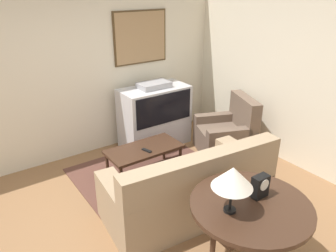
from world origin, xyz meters
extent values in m
plane|color=#8E6642|center=(0.00, 0.00, 0.00)|extent=(12.00, 12.00, 0.00)
cube|color=beige|center=(0.00, 2.13, 1.35)|extent=(12.00, 0.06, 2.70)
cube|color=#4C381E|center=(1.21, 2.08, 1.80)|extent=(0.98, 0.03, 0.86)
cube|color=#A37F56|center=(1.21, 2.07, 1.80)|extent=(0.93, 0.01, 0.81)
cube|color=beige|center=(2.63, 0.00, 1.35)|extent=(0.06, 12.00, 2.70)
cube|color=brown|center=(0.57, 0.92, 0.01)|extent=(2.01, 1.67, 0.01)
cube|color=silver|center=(1.21, 1.69, 0.23)|extent=(1.17, 0.59, 0.47)
cube|color=silver|center=(1.21, 1.69, 0.75)|extent=(1.17, 0.59, 0.57)
cube|color=black|center=(1.21, 1.40, 0.75)|extent=(1.05, 0.01, 0.50)
cube|color=#9E9EA3|center=(1.21, 1.69, 1.08)|extent=(0.52, 0.32, 0.09)
cube|color=#9E8466|center=(0.52, -0.09, 0.23)|extent=(2.08, 1.11, 0.46)
cube|color=#9E8466|center=(0.49, -0.43, 0.71)|extent=(2.01, 0.42, 0.50)
cube|color=#9E8466|center=(1.39, -0.17, 0.31)|extent=(0.33, 0.93, 0.62)
cube|color=#9E8466|center=(-0.35, 0.00, 0.31)|extent=(0.33, 0.93, 0.62)
cube|color=#715F49|center=(0.95, -0.34, 0.63)|extent=(0.37, 0.16, 0.34)
cube|color=#715F49|center=(0.05, -0.26, 0.63)|extent=(0.37, 0.16, 0.34)
cube|color=brown|center=(2.00, 0.79, 0.21)|extent=(1.08, 1.07, 0.42)
cube|color=brown|center=(2.30, 0.67, 0.68)|extent=(0.48, 0.82, 0.52)
cube|color=brown|center=(2.12, 1.10, 0.28)|extent=(0.83, 0.46, 0.56)
cube|color=brown|center=(1.87, 0.49, 0.28)|extent=(0.83, 0.46, 0.56)
cube|color=#3D2619|center=(0.52, 0.92, 0.43)|extent=(1.08, 0.53, 0.04)
cylinder|color=#3D2619|center=(0.03, 0.70, 0.20)|extent=(0.04, 0.04, 0.41)
cylinder|color=#3D2619|center=(1.02, 0.70, 0.20)|extent=(0.04, 0.04, 0.41)
cylinder|color=#3D2619|center=(0.03, 1.14, 0.20)|extent=(0.04, 0.04, 0.41)
cylinder|color=#3D2619|center=(1.02, 1.14, 0.20)|extent=(0.04, 0.04, 0.41)
cylinder|color=#3D2619|center=(0.42, -1.14, 0.77)|extent=(1.11, 1.11, 0.04)
cube|color=#3D2619|center=(0.42, -1.14, 0.71)|extent=(0.95, 0.45, 0.08)
cylinder|color=#3D2619|center=(0.81, -1.09, 0.38)|extent=(0.05, 0.05, 0.75)
cylinder|color=black|center=(0.18, -1.10, 0.81)|extent=(0.11, 0.11, 0.02)
cylinder|color=black|center=(0.18, -1.10, 1.01)|extent=(0.02, 0.02, 0.38)
cone|color=silver|center=(0.18, -1.10, 1.15)|extent=(0.36, 0.36, 0.19)
cube|color=black|center=(0.57, -1.10, 0.91)|extent=(0.17, 0.09, 0.22)
cylinder|color=white|center=(0.57, -1.15, 0.95)|extent=(0.11, 0.01, 0.11)
cube|color=black|center=(0.50, 0.82, 0.46)|extent=(0.09, 0.17, 0.02)
camera|label=1|loc=(-1.59, -2.70, 2.64)|focal=35.00mm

